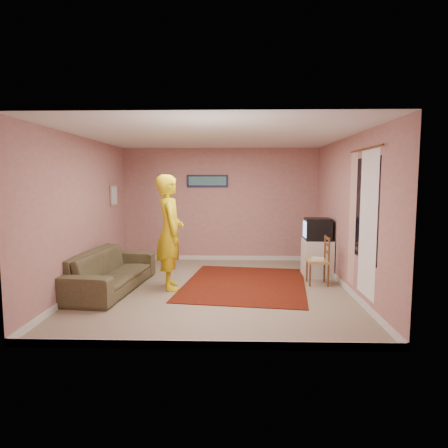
{
  "coord_description": "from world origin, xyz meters",
  "views": [
    {
      "loc": [
        0.34,
        -6.74,
        1.88
      ],
      "look_at": [
        0.13,
        0.6,
        1.06
      ],
      "focal_mm": 32.0,
      "sensor_mm": 36.0,
      "label": 1
    }
  ],
  "objects_px": {
    "person": "(170,232)",
    "tv_cabinet": "(317,258)",
    "chair_b": "(318,255)",
    "sofa": "(110,270)",
    "chair_a": "(314,243)",
    "crt_tv": "(318,229)"
  },
  "relations": [
    {
      "from": "chair_b",
      "to": "chair_a",
      "type": "bearing_deg",
      "value": 172.65
    },
    {
      "from": "tv_cabinet",
      "to": "chair_a",
      "type": "relative_size",
      "value": 1.35
    },
    {
      "from": "sofa",
      "to": "person",
      "type": "height_order",
      "value": "person"
    },
    {
      "from": "tv_cabinet",
      "to": "crt_tv",
      "type": "xyz_separation_m",
      "value": [
        -0.01,
        0.0,
        0.57
      ]
    },
    {
      "from": "tv_cabinet",
      "to": "sofa",
      "type": "xyz_separation_m",
      "value": [
        -3.75,
        -1.1,
        -0.02
      ]
    },
    {
      "from": "tv_cabinet",
      "to": "chair_b",
      "type": "xyz_separation_m",
      "value": [
        -0.12,
        -0.64,
        0.18
      ]
    },
    {
      "from": "crt_tv",
      "to": "chair_a",
      "type": "distance_m",
      "value": 0.66
    },
    {
      "from": "chair_b",
      "to": "person",
      "type": "bearing_deg",
      "value": -81.52
    },
    {
      "from": "tv_cabinet",
      "to": "person",
      "type": "distance_m",
      "value": 2.97
    },
    {
      "from": "person",
      "to": "chair_a",
      "type": "bearing_deg",
      "value": -75.19
    },
    {
      "from": "chair_b",
      "to": "sofa",
      "type": "distance_m",
      "value": 3.66
    },
    {
      "from": "tv_cabinet",
      "to": "chair_b",
      "type": "bearing_deg",
      "value": -100.75
    },
    {
      "from": "chair_b",
      "to": "sofa",
      "type": "relative_size",
      "value": 0.21
    },
    {
      "from": "sofa",
      "to": "chair_b",
      "type": "bearing_deg",
      "value": -76.96
    },
    {
      "from": "crt_tv",
      "to": "sofa",
      "type": "relative_size",
      "value": 0.23
    },
    {
      "from": "person",
      "to": "tv_cabinet",
      "type": "bearing_deg",
      "value": -84.26
    },
    {
      "from": "tv_cabinet",
      "to": "chair_a",
      "type": "distance_m",
      "value": 0.59
    },
    {
      "from": "chair_b",
      "to": "sofa",
      "type": "height_order",
      "value": "chair_b"
    },
    {
      "from": "crt_tv",
      "to": "person",
      "type": "height_order",
      "value": "person"
    },
    {
      "from": "tv_cabinet",
      "to": "chair_a",
      "type": "xyz_separation_m",
      "value": [
        0.05,
        0.55,
        0.21
      ]
    },
    {
      "from": "tv_cabinet",
      "to": "crt_tv",
      "type": "bearing_deg",
      "value": 178.14
    },
    {
      "from": "tv_cabinet",
      "to": "person",
      "type": "height_order",
      "value": "person"
    }
  ]
}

